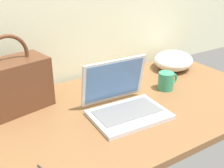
% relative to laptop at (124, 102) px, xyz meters
% --- Properties ---
extents(desk, '(1.60, 0.76, 0.03)m').
position_rel_laptop_xyz_m(desk, '(-0.05, 0.05, -0.06)').
color(desk, brown).
rests_on(desk, ground).
extents(laptop, '(0.32, 0.28, 0.22)m').
position_rel_laptop_xyz_m(laptop, '(0.00, 0.00, 0.00)').
color(laptop, silver).
rests_on(laptop, desk).
extents(coffee_mug, '(0.11, 0.08, 0.09)m').
position_rel_laptop_xyz_m(coffee_mug, '(0.31, 0.08, -0.00)').
color(coffee_mug, '#338C66').
rests_on(coffee_mug, desk).
extents(remote_control_near, '(0.09, 0.17, 0.02)m').
position_rel_laptop_xyz_m(remote_control_near, '(0.11, 0.30, -0.03)').
color(remote_control_near, '#B7B7B7').
rests_on(remote_control_near, desk).
extents(handbag, '(0.33, 0.22, 0.33)m').
position_rel_laptop_xyz_m(handbag, '(-0.38, 0.27, 0.07)').
color(handbag, '#59331E').
rests_on(handbag, desk).
extents(cushion, '(0.34, 0.34, 0.10)m').
position_rel_laptop_xyz_m(cushion, '(0.54, 0.27, 0.01)').
color(cushion, silver).
rests_on(cushion, desk).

